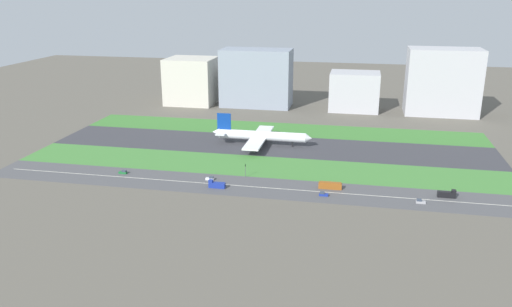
{
  "coord_description": "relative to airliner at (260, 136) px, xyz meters",
  "views": [
    {
      "loc": [
        53.85,
        -312.67,
        96.23
      ],
      "look_at": [
        -2.3,
        -36.5,
        6.0
      ],
      "focal_mm": 36.29,
      "sensor_mm": 36.0,
      "label": 1
    }
  ],
  "objects": [
    {
      "name": "grass_median_north",
      "position": [
        7.42,
        41.0,
        -6.18
      ],
      "size": [
        280.0,
        36.0,
        0.1
      ],
      "primitive_type": "cube",
      "color": "#3D7A33",
      "rests_on": "ground_plane"
    },
    {
      "name": "car_1",
      "position": [
        92.26,
        -78.0,
        -5.31
      ],
      "size": [
        4.4,
        1.8,
        2.0
      ],
      "rotation": [
        0.0,
        0.0,
        3.14
      ],
      "color": "#99999E",
      "rests_on": "highway"
    },
    {
      "name": "cargo_warehouse",
      "position": [
        124.82,
        114.0,
        19.72
      ],
      "size": [
        55.57,
        31.21,
        51.91
      ],
      "primitive_type": "cube",
      "color": "#B2B2B7",
      "rests_on": "ground_plane"
    },
    {
      "name": "airliner",
      "position": [
        0.0,
        0.0,
        0.0
      ],
      "size": [
        65.0,
        56.0,
        19.7
      ],
      "color": "white",
      "rests_on": "runway"
    },
    {
      "name": "fuel_tank_west",
      "position": [
        -19.36,
        159.0,
        1.48
      ],
      "size": [
        18.9,
        18.9,
        15.42
      ],
      "primitive_type": "cylinder",
      "color": "silver",
      "rests_on": "ground_plane"
    },
    {
      "name": "car_2",
      "position": [
        46.92,
        -78.0,
        -5.31
      ],
      "size": [
        4.4,
        1.8,
        2.0
      ],
      "rotation": [
        0.0,
        0.0,
        3.14
      ],
      "color": "navy",
      "rests_on": "highway"
    },
    {
      "name": "traffic_light",
      "position": [
        4.17,
        -60.01,
        -1.94
      ],
      "size": [
        0.36,
        0.5,
        7.2
      ],
      "color": "#4C4C51",
      "rests_on": "highway"
    },
    {
      "name": "highway",
      "position": [
        7.42,
        -73.0,
        -6.18
      ],
      "size": [
        280.0,
        28.0,
        0.1
      ],
      "primitive_type": "cube",
      "color": "#4C4C4F",
      "rests_on": "ground_plane"
    },
    {
      "name": "office_tower",
      "position": [
        56.87,
        114.0,
        9.43
      ],
      "size": [
        39.72,
        29.78,
        31.32
      ],
      "primitive_type": "cube",
      "color": "#B2B2B7",
      "rests_on": "ground_plane"
    },
    {
      "name": "truck_1",
      "position": [
        105.53,
        -68.0,
        -4.56
      ],
      "size": [
        8.4,
        2.5,
        4.0
      ],
      "color": "black",
      "rests_on": "highway"
    },
    {
      "name": "ground_plane",
      "position": [
        7.42,
        -0.0,
        -6.23
      ],
      "size": [
        800.0,
        800.0,
        0.0
      ],
      "primitive_type": "plane",
      "color": "#5B564C"
    },
    {
      "name": "highway_centerline",
      "position": [
        7.42,
        -73.0,
        -6.13
      ],
      "size": [
        266.0,
        0.5,
        0.01
      ],
      "primitive_type": "cube",
      "color": "silver",
      "rests_on": "highway"
    },
    {
      "name": "hangar_building",
      "position": [
        -25.11,
        114.0,
        17.78
      ],
      "size": [
        58.64,
        29.56,
        48.02
      ],
      "primitive_type": "cube",
      "color": "gray",
      "rests_on": "ground_plane"
    },
    {
      "name": "grass_median_south",
      "position": [
        7.42,
        -41.0,
        -6.18
      ],
      "size": [
        280.0,
        36.0,
        0.1
      ],
      "primitive_type": "cube",
      "color": "#427F38",
      "rests_on": "ground_plane"
    },
    {
      "name": "truck_0",
      "position": [
        -6.82,
        -78.0,
        -4.56
      ],
      "size": [
        8.4,
        2.5,
        4.0
      ],
      "rotation": [
        0.0,
        0.0,
        3.14
      ],
      "color": "navy",
      "rests_on": "highway"
    },
    {
      "name": "car_3",
      "position": [
        -62.2,
        -68.0,
        -5.31
      ],
      "size": [
        4.4,
        1.8,
        2.0
      ],
      "color": "#19662D",
      "rests_on": "highway"
    },
    {
      "name": "runway",
      "position": [
        7.42,
        -0.0,
        -6.18
      ],
      "size": [
        280.0,
        46.0,
        0.1
      ],
      "primitive_type": "cube",
      "color": "#38383D",
      "rests_on": "ground_plane"
    },
    {
      "name": "car_0",
      "position": [
        -13.02,
        -68.0,
        -5.31
      ],
      "size": [
        4.4,
        1.8,
        2.0
      ],
      "color": "silver",
      "rests_on": "highway"
    },
    {
      "name": "terminal_building",
      "position": [
        -82.58,
        114.0,
        13.37
      ],
      "size": [
        40.72,
        37.78,
        39.21
      ],
      "primitive_type": "cube",
      "color": "beige",
      "rests_on": "ground_plane"
    },
    {
      "name": "bus_0",
      "position": [
        49.56,
        -68.0,
        -4.41
      ],
      "size": [
        11.6,
        2.5,
        3.5
      ],
      "color": "brown",
      "rests_on": "highway"
    }
  ]
}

